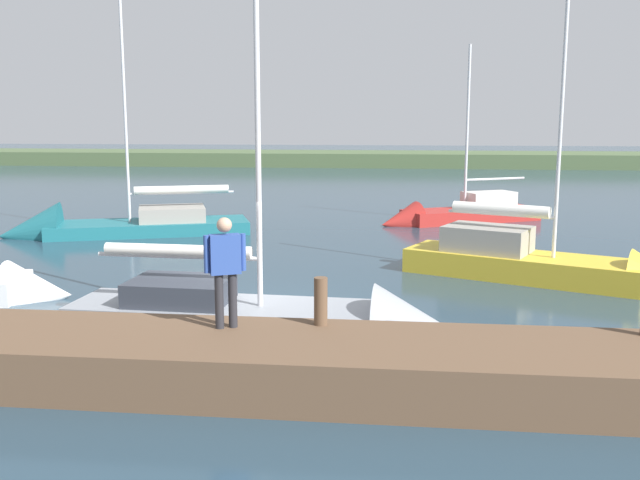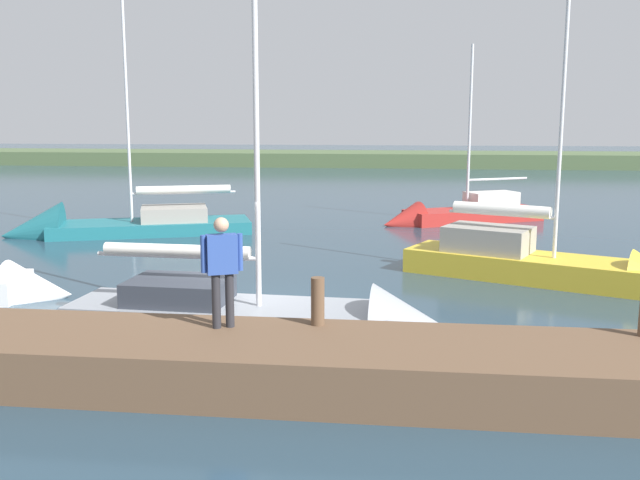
# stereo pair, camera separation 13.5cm
# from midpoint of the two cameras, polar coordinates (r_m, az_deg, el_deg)

# --- Properties ---
(ground_plane) EXTENTS (200.00, 200.00, 0.00)m
(ground_plane) POSITION_cam_midpoint_polar(r_m,az_deg,el_deg) (15.49, -6.19, -5.65)
(ground_plane) COLOR #263D4C
(far_shoreline) EXTENTS (180.00, 8.00, 2.40)m
(far_shoreline) POSITION_cam_midpoint_polar(r_m,az_deg,el_deg) (64.07, 3.51, 6.03)
(far_shoreline) COLOR #4C603D
(far_shoreline) RESTS_ON ground_plane
(dock_pier) EXTENTS (20.22, 2.31, 0.80)m
(dock_pier) POSITION_cam_midpoint_polar(r_m,az_deg,el_deg) (11.33, -11.13, -9.47)
(dock_pier) COLOR brown
(dock_pier) RESTS_ON ground_plane
(mooring_post_far) EXTENTS (0.22, 0.22, 0.78)m
(mooring_post_far) POSITION_cam_midpoint_polar(r_m,az_deg,el_deg) (11.44, -0.28, -4.96)
(mooring_post_far) COLOR brown
(mooring_post_far) RESTS_ON dock_pier
(sailboat_far_left) EXTENTS (7.27, 4.57, 8.19)m
(sailboat_far_left) POSITION_cam_midpoint_polar(r_m,az_deg,el_deg) (18.92, 18.16, -2.42)
(sailboat_far_left) COLOR gold
(sailboat_far_left) RESTS_ON ground_plane
(sailboat_outer_mooring) EXTENTS (6.83, 4.65, 7.74)m
(sailboat_outer_mooring) POSITION_cam_midpoint_polar(r_m,az_deg,el_deg) (28.80, 10.47, 1.75)
(sailboat_outer_mooring) COLOR #B22823
(sailboat_outer_mooring) RESTS_ON ground_plane
(sailboat_near_dock) EXTENTS (8.90, 5.02, 9.37)m
(sailboat_near_dock) POSITION_cam_midpoint_polar(r_m,az_deg,el_deg) (26.43, -17.34, 0.73)
(sailboat_near_dock) COLOR #1E6B75
(sailboat_near_dock) RESTS_ON ground_plane
(sailboat_inner_slip) EXTENTS (7.83, 2.21, 8.30)m
(sailboat_inner_slip) POSITION_cam_midpoint_polar(r_m,az_deg,el_deg) (14.17, -3.04, -6.48)
(sailboat_inner_slip) COLOR gray
(sailboat_inner_slip) RESTS_ON ground_plane
(person_on_dock) EXTENTS (0.62, 0.40, 1.78)m
(person_on_dock) POSITION_cam_midpoint_polar(r_m,az_deg,el_deg) (11.25, -8.00, -1.93)
(person_on_dock) COLOR #28282D
(person_on_dock) RESTS_ON dock_pier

